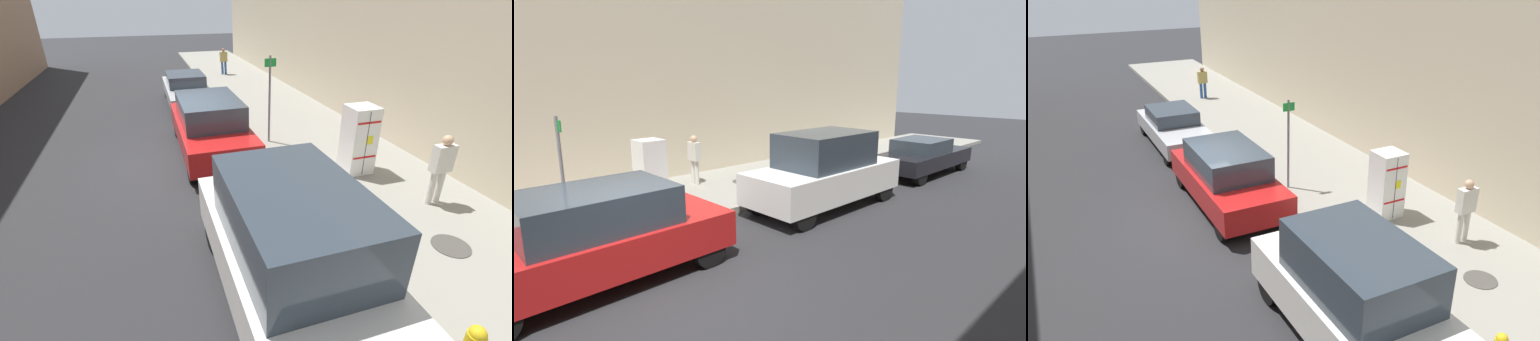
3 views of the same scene
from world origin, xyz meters
TOP-DOWN VIEW (x-y plane):
  - ground_plane at (0.00, 0.00)m, footprint 80.00×80.00m
  - sidewalk_slab at (-4.42, 0.00)m, footprint 4.33×44.00m
  - discarded_refrigerator at (-4.36, 2.35)m, footprint 0.73×0.71m
  - manhole_cover at (-4.35, 5.71)m, footprint 0.70×0.70m
  - street_sign_post at (-2.85, -0.35)m, footprint 0.36×0.07m
  - pedestrian_walking_far at (-3.94, -11.61)m, footprint 0.44×0.22m
  - pedestrian_standing_near at (-5.15, 4.33)m, footprint 0.47×0.22m
  - parked_sedan_silver at (-0.96, -6.03)m, footprint 1.80×4.77m
  - parked_suv_red at (-0.96, -0.42)m, footprint 1.96×4.69m
  - parked_van_white at (-0.96, 5.92)m, footprint 1.95×4.82m

SIDE VIEW (x-z plane):
  - ground_plane at x=0.00m, z-range 0.00..0.00m
  - sidewalk_slab at x=-4.42m, z-range 0.00..0.16m
  - manhole_cover at x=-4.35m, z-range 0.16..0.18m
  - parked_sedan_silver at x=-0.96m, z-range 0.02..1.41m
  - parked_suv_red at x=-0.96m, z-range 0.02..1.75m
  - pedestrian_walking_far at x=-3.94m, z-range 0.26..1.78m
  - discarded_refrigerator at x=-4.36m, z-range 0.16..1.95m
  - parked_van_white at x=-0.96m, z-range 0.00..2.16m
  - pedestrian_standing_near at x=-5.15m, z-range 0.29..1.93m
  - street_sign_post at x=-2.85m, z-range 0.32..3.02m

